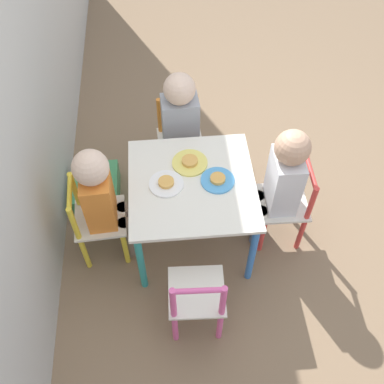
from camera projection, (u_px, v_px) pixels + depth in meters
name	position (u px, v px, depth m)	size (l,w,h in m)	color
ground_plane	(192.00, 237.00, 2.59)	(6.00, 6.00, 0.00)	#7F664C
kids_table	(192.00, 191.00, 2.25)	(0.62, 0.62, 0.49)	silver
chair_red	(286.00, 205.00, 2.40)	(0.27, 0.27, 0.54)	silver
chair_orange	(180.00, 142.00, 2.68)	(0.27, 0.27, 0.54)	silver
chair_yellow	(96.00, 221.00, 2.33)	(0.27, 0.27, 0.54)	silver
chair_pink	(197.00, 298.00, 2.07)	(0.27, 0.27, 0.54)	silver
child_front	(281.00, 180.00, 2.22)	(0.20, 0.22, 0.80)	#4C608E
child_right	(181.00, 123.00, 2.48)	(0.22, 0.21, 0.79)	#38383D
child_back	(102.00, 196.00, 2.18)	(0.21, 0.22, 0.77)	#7A6B5B
plate_front	(218.00, 180.00, 2.19)	(0.17, 0.17, 0.03)	#4C9EE0
plate_right	(190.00, 162.00, 2.26)	(0.18, 0.18, 0.03)	#EADB66
plate_back	(166.00, 183.00, 2.18)	(0.17, 0.17, 0.03)	white
storage_bin	(97.00, 188.00, 2.71)	(0.32, 0.26, 0.14)	#3D8E56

